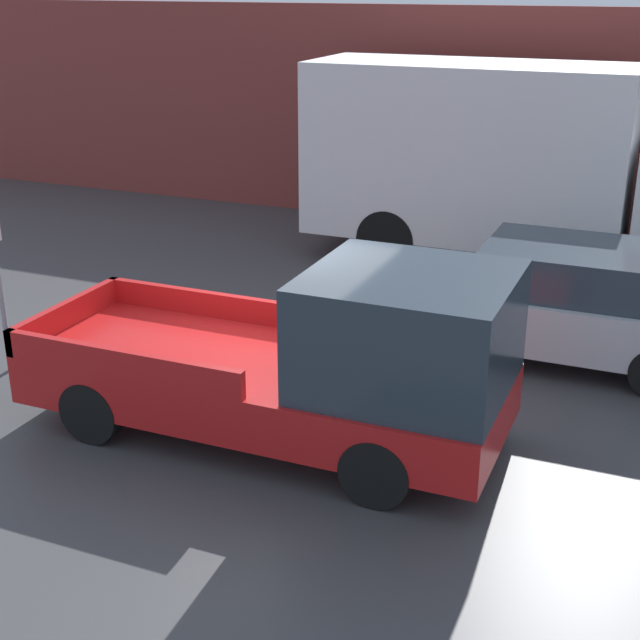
# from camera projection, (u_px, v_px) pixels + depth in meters

# --- Properties ---
(ground_plane) EXTENTS (60.00, 60.00, 0.00)m
(ground_plane) POSITION_uv_depth(u_px,v_px,m) (272.00, 396.00, 11.10)
(ground_plane) COLOR #3D3D3F
(building_wall) EXTENTS (28.00, 0.15, 4.37)m
(building_wall) POSITION_uv_depth(u_px,v_px,m) (461.00, 119.00, 17.98)
(building_wall) COLOR brown
(building_wall) RESTS_ON ground
(pickup_truck) EXTENTS (5.41, 2.10, 2.12)m
(pickup_truck) POSITION_uv_depth(u_px,v_px,m) (316.00, 363.00, 9.66)
(pickup_truck) COLOR red
(pickup_truck) RESTS_ON ground
(car) EXTENTS (4.25, 1.99, 1.57)m
(car) POSITION_uv_depth(u_px,v_px,m) (565.00, 301.00, 12.03)
(car) COLOR #B7BABF
(car) RESTS_ON ground
(delivery_truck) EXTENTS (7.34, 2.35, 3.51)m
(delivery_truck) POSITION_uv_depth(u_px,v_px,m) (499.00, 160.00, 15.63)
(delivery_truck) COLOR white
(delivery_truck) RESTS_ON ground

